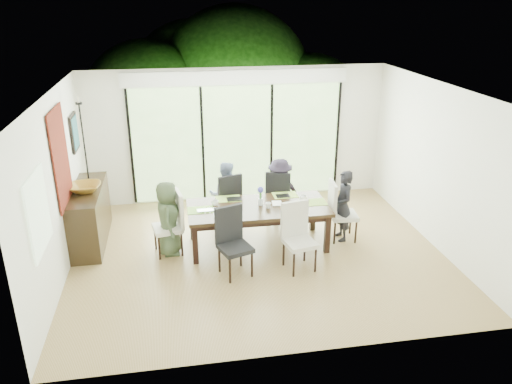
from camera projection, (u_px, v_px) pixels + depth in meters
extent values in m
cube|color=brown|center=(259.00, 254.00, 8.26)|extent=(6.00, 5.00, 0.01)
cube|color=white|center=(259.00, 90.00, 7.25)|extent=(6.00, 5.00, 0.01)
cube|color=white|center=(237.00, 135.00, 10.05)|extent=(6.00, 0.02, 2.70)
cube|color=beige|center=(299.00, 254.00, 5.46)|extent=(6.00, 0.02, 2.70)
cube|color=white|center=(56.00, 189.00, 7.28)|extent=(0.02, 5.00, 2.70)
cube|color=beige|center=(438.00, 166.00, 8.23)|extent=(0.02, 5.00, 2.70)
cube|color=#598C3F|center=(237.00, 143.00, 10.07)|extent=(4.20, 0.02, 2.30)
cube|color=white|center=(237.00, 78.00, 9.58)|extent=(4.40, 0.06, 0.28)
cube|color=black|center=(131.00, 148.00, 9.73)|extent=(0.05, 0.04, 2.30)
cube|color=black|center=(203.00, 144.00, 9.95)|extent=(0.05, 0.04, 2.30)
cube|color=black|center=(271.00, 141.00, 10.17)|extent=(0.05, 0.04, 2.30)
cube|color=black|center=(337.00, 138.00, 10.39)|extent=(0.05, 0.04, 2.30)
cube|color=#8CAD7F|center=(38.00, 213.00, 6.13)|extent=(0.02, 0.90, 1.00)
cube|color=brown|center=(233.00, 184.00, 11.39)|extent=(6.00, 1.80, 0.10)
cube|color=brown|center=(228.00, 149.00, 11.90)|extent=(6.00, 0.08, 0.06)
sphere|color=#14380F|center=(149.00, 106.00, 12.20)|extent=(3.20, 3.20, 3.20)
sphere|color=#14380F|center=(235.00, 84.00, 12.96)|extent=(4.00, 4.00, 4.00)
sphere|color=#14380F|center=(309.00, 109.00, 12.71)|extent=(2.80, 2.80, 2.80)
sphere|color=#14380F|center=(195.00, 88.00, 13.51)|extent=(3.60, 3.60, 3.60)
cube|color=black|center=(258.00, 208.00, 8.27)|extent=(2.33, 1.07, 0.06)
cube|color=black|center=(258.00, 213.00, 8.30)|extent=(2.13, 0.87, 0.10)
cube|color=black|center=(195.00, 244.00, 7.84)|extent=(0.09, 0.09, 0.67)
cube|color=black|center=(327.00, 234.00, 8.18)|extent=(0.09, 0.09, 0.67)
cube|color=black|center=(192.00, 221.00, 8.63)|extent=(0.09, 0.09, 0.67)
cube|color=black|center=(313.00, 213.00, 8.97)|extent=(0.09, 0.09, 0.67)
imported|color=#415337|center=(168.00, 218.00, 8.06)|extent=(0.38, 0.59, 1.25)
imported|color=black|center=(343.00, 206.00, 8.53)|extent=(0.38, 0.59, 1.25)
imported|color=#7E91B6|center=(226.00, 195.00, 8.98)|extent=(0.64, 0.46, 1.25)
imported|color=black|center=(280.00, 192.00, 9.14)|extent=(0.63, 0.45, 1.25)
cube|color=#76AB3D|center=(201.00, 210.00, 8.11)|extent=(0.43, 0.31, 0.01)
cube|color=#7EA23A|center=(313.00, 202.00, 8.41)|extent=(0.43, 0.31, 0.01)
cube|color=#94C044|center=(228.00, 199.00, 8.55)|extent=(0.43, 0.31, 0.01)
cube|color=#A1C646|center=(285.00, 195.00, 8.71)|extent=(0.43, 0.31, 0.01)
cube|color=white|center=(227.00, 216.00, 7.90)|extent=(0.43, 0.31, 0.01)
cube|color=black|center=(234.00, 199.00, 8.52)|extent=(0.25, 0.17, 0.01)
cube|color=black|center=(283.00, 196.00, 8.65)|extent=(0.23, 0.16, 0.01)
cube|color=white|center=(300.00, 204.00, 8.32)|extent=(0.29, 0.21, 0.00)
cube|color=white|center=(227.00, 215.00, 7.89)|extent=(0.25, 0.25, 0.02)
cube|color=#CB6F17|center=(227.00, 214.00, 7.88)|extent=(0.19, 0.19, 0.01)
cylinder|color=silver|center=(260.00, 202.00, 8.29)|extent=(0.08, 0.08, 0.12)
cylinder|color=#337226|center=(261.00, 195.00, 8.25)|extent=(0.04, 0.04, 0.16)
sphere|color=#4846AF|center=(261.00, 190.00, 8.21)|extent=(0.11, 0.11, 0.11)
imported|color=silver|center=(207.00, 211.00, 8.03)|extent=(0.33, 0.22, 0.03)
imported|color=white|center=(215.00, 203.00, 8.27)|extent=(0.15, 0.15, 0.09)
imported|color=white|center=(268.00, 205.00, 8.17)|extent=(0.13, 0.13, 0.09)
imported|color=white|center=(303.00, 198.00, 8.46)|extent=(0.13, 0.13, 0.09)
imported|color=white|center=(272.00, 204.00, 8.34)|extent=(0.18, 0.23, 0.02)
cube|color=black|center=(90.00, 216.00, 8.50)|extent=(0.49, 1.72, 0.97)
imported|color=olive|center=(85.00, 188.00, 8.20)|extent=(0.51, 0.51, 0.13)
cylinder|color=black|center=(89.00, 181.00, 8.63)|extent=(0.11, 0.11, 0.04)
cylinder|color=black|center=(84.00, 143.00, 8.38)|extent=(0.03, 0.03, 1.35)
cylinder|color=black|center=(79.00, 103.00, 8.13)|extent=(0.11, 0.11, 0.03)
cylinder|color=silver|center=(78.00, 99.00, 8.10)|extent=(0.04, 0.04, 0.11)
cube|color=maroon|center=(61.00, 158.00, 7.52)|extent=(0.02, 1.00, 1.50)
cube|color=black|center=(74.00, 132.00, 8.69)|extent=(0.03, 0.55, 0.65)
cube|color=#1B4D57|center=(76.00, 132.00, 8.70)|extent=(0.01, 0.45, 0.55)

